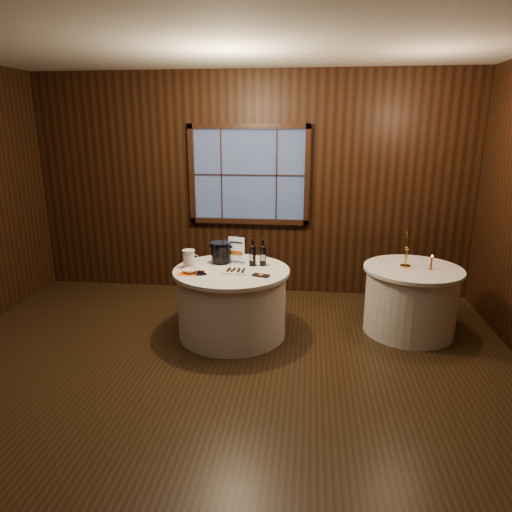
# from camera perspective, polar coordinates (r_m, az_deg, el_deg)

# --- Properties ---
(ground) EXTENTS (6.00, 6.00, 0.00)m
(ground) POSITION_cam_1_polar(r_m,az_deg,el_deg) (4.43, -5.20, -15.15)
(ground) COLOR black
(ground) RESTS_ON ground
(back_wall) EXTENTS (6.00, 0.10, 3.00)m
(back_wall) POSITION_cam_1_polar(r_m,az_deg,el_deg) (6.29, -0.87, 9.16)
(back_wall) COLOR black
(back_wall) RESTS_ON ground
(main_table) EXTENTS (1.28, 1.28, 0.77)m
(main_table) POSITION_cam_1_polar(r_m,az_deg,el_deg) (5.14, -3.02, -5.73)
(main_table) COLOR silver
(main_table) RESTS_ON ground
(side_table) EXTENTS (1.08, 1.08, 0.77)m
(side_table) POSITION_cam_1_polar(r_m,az_deg,el_deg) (5.48, 18.72, -5.19)
(side_table) COLOR silver
(side_table) RESTS_ON ground
(sign_stand) EXTENTS (0.19, 0.14, 0.32)m
(sign_stand) POSITION_cam_1_polar(r_m,az_deg,el_deg) (5.21, -2.41, 0.26)
(sign_stand) COLOR silver
(sign_stand) RESTS_ON main_table
(port_bottle_left) EXTENTS (0.08, 0.09, 0.32)m
(port_bottle_left) POSITION_cam_1_polar(r_m,az_deg,el_deg) (5.10, -0.44, 0.27)
(port_bottle_left) COLOR black
(port_bottle_left) RESTS_ON main_table
(port_bottle_right) EXTENTS (0.07, 0.08, 0.31)m
(port_bottle_right) POSITION_cam_1_polar(r_m,az_deg,el_deg) (5.10, 0.86, 0.25)
(port_bottle_right) COLOR black
(port_bottle_right) RESTS_ON main_table
(ice_bucket) EXTENTS (0.24, 0.24, 0.24)m
(ice_bucket) POSITION_cam_1_polar(r_m,az_deg,el_deg) (5.22, -4.41, 0.50)
(ice_bucket) COLOR black
(ice_bucket) RESTS_ON main_table
(chocolate_plate) EXTENTS (0.29, 0.21, 0.04)m
(chocolate_plate) POSITION_cam_1_polar(r_m,az_deg,el_deg) (4.90, -2.53, -1.88)
(chocolate_plate) COLOR white
(chocolate_plate) RESTS_ON main_table
(chocolate_box) EXTENTS (0.20, 0.14, 0.01)m
(chocolate_box) POSITION_cam_1_polar(r_m,az_deg,el_deg) (4.78, 0.63, -2.44)
(chocolate_box) COLOR black
(chocolate_box) RESTS_ON main_table
(grape_bunch) EXTENTS (0.18, 0.07, 0.04)m
(grape_bunch) POSITION_cam_1_polar(r_m,az_deg,el_deg) (4.85, -6.91, -2.12)
(grape_bunch) COLOR black
(grape_bunch) RESTS_ON main_table
(glass_pitcher) EXTENTS (0.19, 0.14, 0.20)m
(glass_pitcher) POSITION_cam_1_polar(r_m,az_deg,el_deg) (5.10, -8.38, -0.32)
(glass_pitcher) COLOR silver
(glass_pitcher) RESTS_ON main_table
(orange_napkin) EXTENTS (0.25, 0.25, 0.00)m
(orange_napkin) POSITION_cam_1_polar(r_m,az_deg,el_deg) (4.93, -8.20, -2.08)
(orange_napkin) COLOR orange
(orange_napkin) RESTS_ON main_table
(cracker_bowl) EXTENTS (0.20, 0.20, 0.04)m
(cracker_bowl) POSITION_cam_1_polar(r_m,az_deg,el_deg) (4.93, -8.21, -1.85)
(cracker_bowl) COLOR white
(cracker_bowl) RESTS_ON orange_napkin
(brass_candlestick) EXTENTS (0.12, 0.12, 0.42)m
(brass_candlestick) POSITION_cam_1_polar(r_m,az_deg,el_deg) (5.31, 18.29, 0.25)
(brass_candlestick) COLOR gold
(brass_candlestick) RESTS_ON side_table
(red_candle) EXTENTS (0.04, 0.04, 0.17)m
(red_candle) POSITION_cam_1_polar(r_m,az_deg,el_deg) (5.33, 21.07, -0.94)
(red_candle) COLOR gold
(red_candle) RESTS_ON side_table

